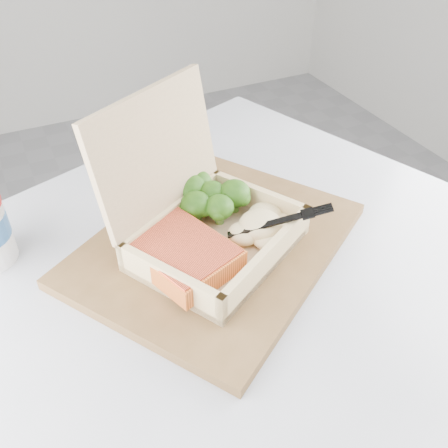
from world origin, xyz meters
name	(u,v)px	position (x,y,z in m)	size (l,w,h in m)	color
cafe_table	(246,349)	(0.54, 0.03, 0.53)	(0.94, 0.94, 0.71)	black
serving_tray	(215,244)	(0.51, 0.08, 0.71)	(0.36, 0.29, 0.02)	brown
takeout_container	(198,213)	(0.49, 0.09, 0.77)	(0.27, 0.27, 0.20)	tan
salmon_fillet	(181,254)	(0.45, 0.05, 0.75)	(0.10, 0.13, 0.03)	orange
broccoli_pile	(212,198)	(0.53, 0.13, 0.75)	(0.11, 0.11, 0.04)	#326717
mashed_potatoes	(261,225)	(0.56, 0.06, 0.75)	(0.09, 0.08, 0.03)	#CCB884
plastic_fork	(250,226)	(0.54, 0.05, 0.76)	(0.13, 0.07, 0.03)	black
receipt	(152,185)	(0.48, 0.27, 0.71)	(0.08, 0.15, 0.00)	white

